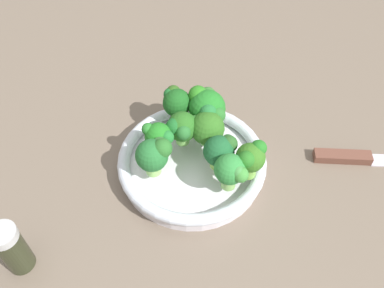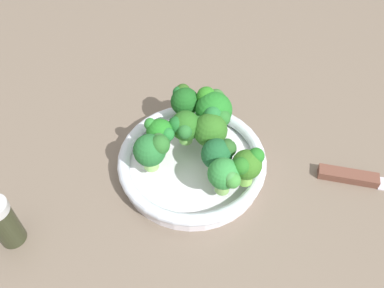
# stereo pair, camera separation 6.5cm
# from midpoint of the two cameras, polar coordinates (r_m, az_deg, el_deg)

# --- Properties ---
(ground_plane) EXTENTS (1.30, 1.30, 0.03)m
(ground_plane) POSITION_cam_midpoint_polar(r_m,az_deg,el_deg) (0.70, -4.51, -5.12)
(ground_plane) COLOR #6F6052
(bowl) EXTENTS (0.24, 0.24, 0.04)m
(bowl) POSITION_cam_midpoint_polar(r_m,az_deg,el_deg) (0.69, -2.71, -2.70)
(bowl) COLOR silver
(bowl) RESTS_ON ground_plane
(broccoli_floret_0) EXTENTS (0.05, 0.05, 0.06)m
(broccoli_floret_0) POSITION_cam_midpoint_polar(r_m,az_deg,el_deg) (0.62, 4.99, -2.12)
(broccoli_floret_0) COLOR #7CC04D
(broccoli_floret_0) RESTS_ON bowl
(broccoli_floret_1) EXTENTS (0.06, 0.06, 0.06)m
(broccoli_floret_1) POSITION_cam_midpoint_polar(r_m,az_deg,el_deg) (0.67, -0.79, 2.25)
(broccoli_floret_1) COLOR #83CE6A
(broccoli_floret_1) RESTS_ON bowl
(broccoli_floret_2) EXTENTS (0.05, 0.05, 0.06)m
(broccoli_floret_2) POSITION_cam_midpoint_polar(r_m,az_deg,el_deg) (0.63, 1.03, -1.12)
(broccoli_floret_2) COLOR #89B74D
(broccoli_floret_2) RESTS_ON bowl
(broccoli_floret_3) EXTENTS (0.04, 0.05, 0.06)m
(broccoli_floret_3) POSITION_cam_midpoint_polar(r_m,az_deg,el_deg) (0.65, -7.41, 0.78)
(broccoli_floret_3) COLOR #82D056
(broccoli_floret_3) RESTS_ON bowl
(broccoli_floret_4) EXTENTS (0.05, 0.05, 0.07)m
(broccoli_floret_4) POSITION_cam_midpoint_polar(r_m,az_deg,el_deg) (0.60, 2.33, -3.89)
(broccoli_floret_4) COLOR #90CA69
(broccoli_floret_4) RESTS_ON bowl
(broccoli_floret_5) EXTENTS (0.05, 0.06, 0.07)m
(broccoli_floret_5) POSITION_cam_midpoint_polar(r_m,az_deg,el_deg) (0.63, -8.02, -1.53)
(broccoli_floret_5) COLOR #96D76B
(broccoli_floret_5) RESTS_ON bowl
(broccoli_floret_6) EXTENTS (0.06, 0.05, 0.06)m
(broccoli_floret_6) POSITION_cam_midpoint_polar(r_m,az_deg,el_deg) (0.66, -4.28, 2.07)
(broccoli_floret_6) COLOR #76B655
(broccoli_floret_6) RESTS_ON bowl
(broccoli_floret_7) EXTENTS (0.05, 0.05, 0.06)m
(broccoli_floret_7) POSITION_cam_midpoint_polar(r_m,az_deg,el_deg) (0.70, -4.86, 5.59)
(broccoli_floret_7) COLOR #85CD57
(broccoli_floret_7) RESTS_ON bowl
(broccoli_floret_8) EXTENTS (0.07, 0.06, 0.07)m
(broccoli_floret_8) POSITION_cam_midpoint_polar(r_m,az_deg,el_deg) (0.69, -0.64, 5.01)
(broccoli_floret_8) COLOR #88B160
(broccoli_floret_8) RESTS_ON bowl
(knife) EXTENTS (0.07, 0.27, 0.01)m
(knife) POSITION_cam_midpoint_polar(r_m,az_deg,el_deg) (0.76, 20.97, -1.99)
(knife) COLOR silver
(knife) RESTS_ON ground_plane
(pepper_shaker) EXTENTS (0.04, 0.04, 0.09)m
(pepper_shaker) POSITION_cam_midpoint_polar(r_m,az_deg,el_deg) (0.64, -26.16, -12.90)
(pepper_shaker) COLOR #2D311D
(pepper_shaker) RESTS_ON ground_plane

